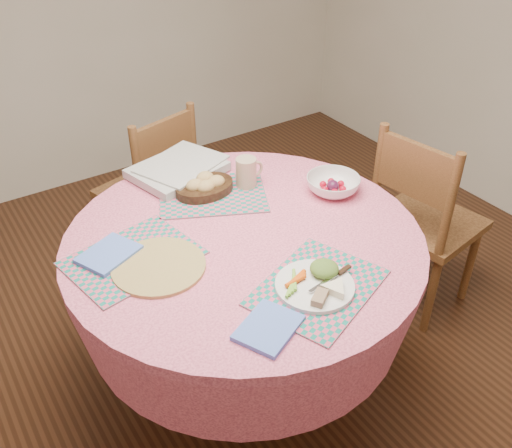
# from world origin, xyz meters

# --- Properties ---
(ground) EXTENTS (4.00, 4.00, 0.00)m
(ground) POSITION_xyz_m (0.00, 0.00, 0.00)
(ground) COLOR #331C0F
(ground) RESTS_ON ground
(dining_table) EXTENTS (1.24, 1.24, 0.75)m
(dining_table) POSITION_xyz_m (0.00, 0.00, 0.56)
(dining_table) COLOR pink
(dining_table) RESTS_ON ground
(chair_right) EXTENTS (0.47, 0.48, 0.92)m
(chair_right) POSITION_xyz_m (0.93, -0.01, 0.48)
(chair_right) COLOR brown
(chair_right) RESTS_ON ground
(chair_back) EXTENTS (0.49, 0.48, 0.88)m
(chair_back) POSITION_xyz_m (0.06, 0.93, 0.46)
(chair_back) COLOR brown
(chair_back) RESTS_ON ground
(placemat_front) EXTENTS (0.48, 0.42, 0.01)m
(placemat_front) POSITION_xyz_m (0.04, -0.35, 0.75)
(placemat_front) COLOR #167E6F
(placemat_front) RESTS_ON dining_table
(placemat_left) EXTENTS (0.45, 0.37, 0.01)m
(placemat_left) POSITION_xyz_m (-0.37, 0.09, 0.75)
(placemat_left) COLOR #167E6F
(placemat_left) RESTS_ON dining_table
(placemat_back) EXTENTS (0.49, 0.44, 0.01)m
(placemat_back) POSITION_xyz_m (0.04, 0.29, 0.75)
(placemat_back) COLOR #167E6F
(placemat_back) RESTS_ON dining_table
(wicker_trivet) EXTENTS (0.30, 0.30, 0.01)m
(wicker_trivet) POSITION_xyz_m (-0.32, 0.00, 0.76)
(wicker_trivet) COLOR olive
(wicker_trivet) RESTS_ON dining_table
(napkin_near) EXTENTS (0.22, 0.20, 0.01)m
(napkin_near) POSITION_xyz_m (-0.18, -0.41, 0.76)
(napkin_near) COLOR #577BE0
(napkin_near) RESTS_ON dining_table
(napkin_far) EXTENTS (0.22, 0.20, 0.01)m
(napkin_far) POSITION_xyz_m (-0.43, 0.14, 0.76)
(napkin_far) COLOR #577BE0
(napkin_far) RESTS_ON placemat_left
(dinner_plate) EXTENTS (0.24, 0.25, 0.05)m
(dinner_plate) POSITION_xyz_m (0.04, -0.36, 0.77)
(dinner_plate) COLOR white
(dinner_plate) RESTS_ON placemat_front
(bread_bowl) EXTENTS (0.23, 0.23, 0.08)m
(bread_bowl) POSITION_xyz_m (0.03, 0.32, 0.78)
(bread_bowl) COLOR black
(bread_bowl) RESTS_ON placemat_back
(latte_mug) EXTENTS (0.12, 0.08, 0.11)m
(latte_mug) POSITION_xyz_m (0.19, 0.27, 0.81)
(latte_mug) COLOR tan
(latte_mug) RESTS_ON placemat_back
(fruit_bowl) EXTENTS (0.26, 0.26, 0.06)m
(fruit_bowl) POSITION_xyz_m (0.44, 0.05, 0.78)
(fruit_bowl) COLOR white
(fruit_bowl) RESTS_ON dining_table
(newspaper_stack) EXTENTS (0.41, 0.35, 0.04)m
(newspaper_stack) POSITION_xyz_m (0.01, 0.50, 0.78)
(newspaper_stack) COLOR silver
(newspaper_stack) RESTS_ON dining_table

